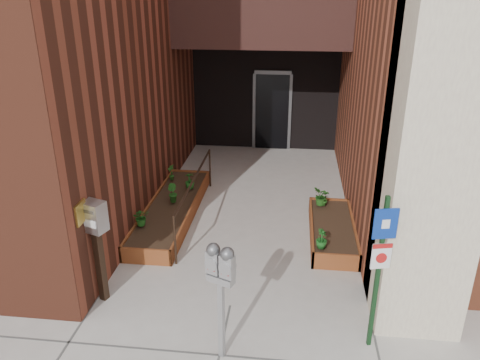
% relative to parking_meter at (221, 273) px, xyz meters
% --- Properties ---
extents(ground, '(80.00, 80.00, 0.00)m').
position_rel_parking_meter_xyz_m(ground, '(-0.03, 0.99, -1.24)').
color(ground, '#9E9991').
rests_on(ground, ground).
extents(planter_left, '(0.90, 3.60, 0.30)m').
position_rel_parking_meter_xyz_m(planter_left, '(-1.58, 3.69, -1.10)').
color(planter_left, brown).
rests_on(planter_left, ground).
extents(planter_right, '(0.80, 2.20, 0.30)m').
position_rel_parking_meter_xyz_m(planter_right, '(1.57, 3.19, -1.10)').
color(planter_right, brown).
rests_on(planter_right, ground).
extents(handrail, '(0.04, 3.34, 0.90)m').
position_rel_parking_meter_xyz_m(handrail, '(-1.08, 3.64, -0.49)').
color(handrail, black).
rests_on(handrail, ground).
extents(parking_meter, '(0.37, 0.25, 1.60)m').
position_rel_parking_meter_xyz_m(parking_meter, '(0.00, 0.00, 0.00)').
color(parking_meter, '#979699').
rests_on(parking_meter, ground).
extents(sign_post, '(0.29, 0.10, 2.12)m').
position_rel_parking_meter_xyz_m(sign_post, '(1.87, 0.41, 0.07)').
color(sign_post, '#123317').
rests_on(sign_post, ground).
extents(payment_dropbox, '(0.38, 0.32, 1.59)m').
position_rel_parking_meter_xyz_m(payment_dropbox, '(-1.92, 0.95, -0.09)').
color(payment_dropbox, black).
rests_on(payment_dropbox, ground).
extents(shrub_left_a, '(0.39, 0.39, 0.33)m').
position_rel_parking_meter_xyz_m(shrub_left_a, '(-1.88, 2.72, -0.77)').
color(shrub_left_a, '#1F5E1B').
rests_on(shrub_left_a, planter_left).
extents(shrub_left_b, '(0.29, 0.29, 0.38)m').
position_rel_parking_meter_xyz_m(shrub_left_b, '(-1.58, 3.76, -0.75)').
color(shrub_left_b, '#1C5016').
rests_on(shrub_left_b, planter_left).
extents(shrub_left_c, '(0.26, 0.26, 0.36)m').
position_rel_parking_meter_xyz_m(shrub_left_c, '(-1.37, 4.44, -0.76)').
color(shrub_left_c, '#1A5618').
rests_on(shrub_left_c, planter_left).
extents(shrub_left_d, '(0.26, 0.26, 0.35)m').
position_rel_parking_meter_xyz_m(shrub_left_d, '(-1.88, 4.87, -0.76)').
color(shrub_left_d, '#245E1A').
rests_on(shrub_left_d, planter_left).
extents(shrub_right_a, '(0.25, 0.25, 0.34)m').
position_rel_parking_meter_xyz_m(shrub_right_a, '(1.32, 2.29, -0.77)').
color(shrub_right_a, '#164F18').
rests_on(shrub_right_a, planter_right).
extents(shrub_right_b, '(0.25, 0.25, 0.35)m').
position_rel_parking_meter_xyz_m(shrub_right_b, '(1.45, 3.93, -0.76)').
color(shrub_right_b, '#25611B').
rests_on(shrub_right_b, planter_right).
extents(shrub_right_c, '(0.35, 0.35, 0.36)m').
position_rel_parking_meter_xyz_m(shrub_right_c, '(1.38, 3.93, -0.76)').
color(shrub_right_c, '#205819').
rests_on(shrub_right_c, planter_right).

